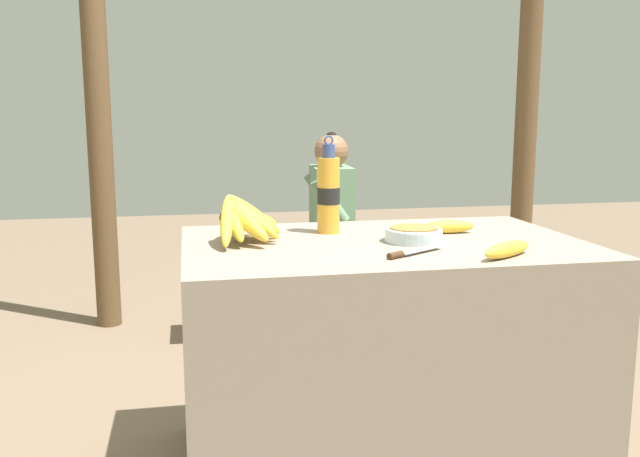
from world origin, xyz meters
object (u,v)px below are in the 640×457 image
at_px(loose_banana_side, 448,227).
at_px(knife, 408,252).
at_px(support_post_far, 526,122).
at_px(water_bottle, 329,194).
at_px(banana_bunch_ripe, 243,218).
at_px(banana_bunch_green, 417,237).
at_px(loose_banana_front, 507,249).
at_px(wooden_bench, 339,266).
at_px(serving_bowl, 414,234).
at_px(seated_vendor, 322,219).
at_px(support_post_near, 99,123).

relative_size(loose_banana_side, knife, 0.87).
bearing_deg(support_post_far, water_bottle, -134.17).
xyz_separation_m(banana_bunch_ripe, banana_bunch_green, (1.08, 1.38, -0.35)).
xyz_separation_m(loose_banana_front, loose_banana_side, (-0.02, 0.40, 0.00)).
relative_size(banana_bunch_ripe, wooden_bench, 0.23).
relative_size(loose_banana_front, loose_banana_side, 1.15).
bearing_deg(serving_bowl, seated_vendor, 90.41).
distance_m(banana_bunch_ripe, serving_bowl, 0.55).
bearing_deg(loose_banana_front, banana_bunch_ripe, 152.57).
distance_m(banana_bunch_ripe, water_bottle, 0.33).
bearing_deg(knife, banana_bunch_ripe, 113.92).
relative_size(water_bottle, loose_banana_front, 1.58).
xyz_separation_m(banana_bunch_ripe, wooden_bench, (0.63, 1.38, -0.50)).
height_order(serving_bowl, loose_banana_side, serving_bowl).
bearing_deg(serving_bowl, support_post_near, 122.39).
bearing_deg(serving_bowl, knife, -113.07).
relative_size(banana_bunch_ripe, banana_bunch_green, 1.16).
relative_size(wooden_bench, support_post_near, 0.66).
bearing_deg(serving_bowl, banana_bunch_green, 70.03).
bearing_deg(wooden_bench, banana_bunch_ripe, -114.58).
relative_size(water_bottle, banana_bunch_green, 1.10).
xyz_separation_m(serving_bowl, banana_bunch_green, (0.54, 1.48, -0.30)).
height_order(serving_bowl, loose_banana_front, serving_bowl).
bearing_deg(support_post_far, banana_bunch_green, -155.63).
distance_m(banana_bunch_green, support_post_far, 1.10).
bearing_deg(water_bottle, banana_bunch_green, 58.59).
bearing_deg(support_post_near, loose_banana_side, -52.19).
bearing_deg(serving_bowl, loose_banana_front, -55.83).
distance_m(loose_banana_side, support_post_far, 2.13).
height_order(banana_bunch_ripe, water_bottle, water_bottle).
height_order(knife, seated_vendor, seated_vendor).
relative_size(banana_bunch_ripe, loose_banana_front, 1.66).
bearing_deg(seated_vendor, water_bottle, 83.32).
relative_size(loose_banana_side, support_post_near, 0.08).
bearing_deg(knife, support_post_near, 85.63).
bearing_deg(banana_bunch_green, loose_banana_side, -105.25).
xyz_separation_m(banana_bunch_ripe, loose_banana_front, (0.73, -0.38, -0.06)).
xyz_separation_m(seated_vendor, banana_bunch_green, (0.55, 0.03, -0.12)).
xyz_separation_m(banana_bunch_ripe, serving_bowl, (0.54, -0.10, -0.05)).
bearing_deg(loose_banana_front, serving_bowl, 124.17).
xyz_separation_m(banana_bunch_ripe, seated_vendor, (0.53, 1.35, -0.23)).
bearing_deg(seated_vendor, loose_banana_front, 100.25).
height_order(loose_banana_front, banana_bunch_green, loose_banana_front).
distance_m(knife, banana_bunch_green, 1.82).
xyz_separation_m(serving_bowl, support_post_far, (1.36, 1.85, 0.33)).
relative_size(banana_bunch_ripe, knife, 1.66).
distance_m(water_bottle, seated_vendor, 1.29).
relative_size(serving_bowl, support_post_far, 0.08).
bearing_deg(banana_bunch_green, water_bottle, -121.41).
bearing_deg(wooden_bench, support_post_far, 16.53).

